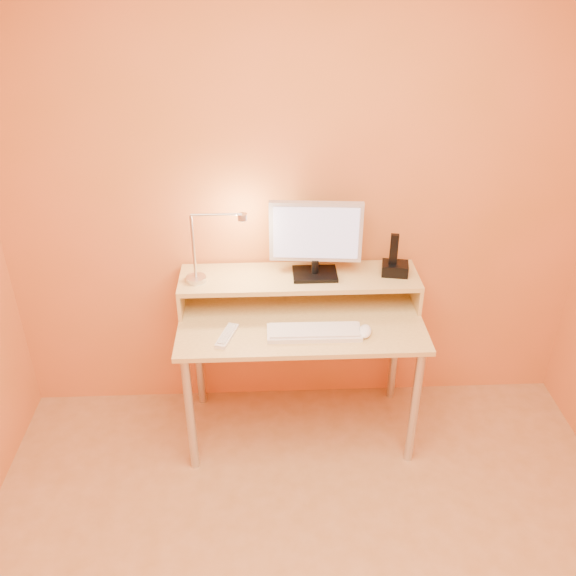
{
  "coord_description": "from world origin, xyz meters",
  "views": [
    {
      "loc": [
        -0.18,
        -1.38,
        2.41
      ],
      "look_at": [
        -0.07,
        1.13,
        0.93
      ],
      "focal_mm": 38.83,
      "sensor_mm": 36.0,
      "label": 1
    }
  ],
  "objects_px": {
    "monitor_panel": "(316,232)",
    "lamp_base": "(196,279)",
    "mouse": "(365,331)",
    "remote_control": "(227,336)",
    "phone_dock": "(395,269)",
    "keyboard": "(314,333)"
  },
  "relations": [
    {
      "from": "keyboard",
      "to": "lamp_base",
      "type": "bearing_deg",
      "value": 156.3
    },
    {
      "from": "lamp_base",
      "to": "remote_control",
      "type": "relative_size",
      "value": 0.52
    },
    {
      "from": "mouse",
      "to": "monitor_panel",
      "type": "bearing_deg",
      "value": 140.55
    },
    {
      "from": "monitor_panel",
      "to": "keyboard",
      "type": "distance_m",
      "value": 0.49
    },
    {
      "from": "monitor_panel",
      "to": "lamp_base",
      "type": "xyz_separation_m",
      "value": [
        -0.59,
        -0.04,
        -0.23
      ]
    },
    {
      "from": "phone_dock",
      "to": "keyboard",
      "type": "bearing_deg",
      "value": -135.59
    },
    {
      "from": "lamp_base",
      "to": "remote_control",
      "type": "distance_m",
      "value": 0.34
    },
    {
      "from": "lamp_base",
      "to": "mouse",
      "type": "distance_m",
      "value": 0.86
    },
    {
      "from": "lamp_base",
      "to": "mouse",
      "type": "relative_size",
      "value": 0.92
    },
    {
      "from": "monitor_panel",
      "to": "keyboard",
      "type": "height_order",
      "value": "monitor_panel"
    },
    {
      "from": "mouse",
      "to": "remote_control",
      "type": "height_order",
      "value": "mouse"
    },
    {
      "from": "monitor_panel",
      "to": "phone_dock",
      "type": "relative_size",
      "value": 3.46
    },
    {
      "from": "monitor_panel",
      "to": "lamp_base",
      "type": "distance_m",
      "value": 0.63
    },
    {
      "from": "mouse",
      "to": "remote_control",
      "type": "relative_size",
      "value": 0.56
    },
    {
      "from": "keyboard",
      "to": "remote_control",
      "type": "bearing_deg",
      "value": -178.71
    },
    {
      "from": "lamp_base",
      "to": "keyboard",
      "type": "height_order",
      "value": "lamp_base"
    },
    {
      "from": "phone_dock",
      "to": "lamp_base",
      "type": "bearing_deg",
      "value": -167.81
    },
    {
      "from": "phone_dock",
      "to": "mouse",
      "type": "height_order",
      "value": "phone_dock"
    },
    {
      "from": "monitor_panel",
      "to": "phone_dock",
      "type": "xyz_separation_m",
      "value": [
        0.4,
        -0.01,
        -0.21
      ]
    },
    {
      "from": "lamp_base",
      "to": "monitor_panel",
      "type": "bearing_deg",
      "value": 3.88
    },
    {
      "from": "remote_control",
      "to": "lamp_base",
      "type": "bearing_deg",
      "value": 138.66
    },
    {
      "from": "monitor_panel",
      "to": "remote_control",
      "type": "xyz_separation_m",
      "value": [
        -0.44,
        -0.3,
        -0.39
      ]
    }
  ]
}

